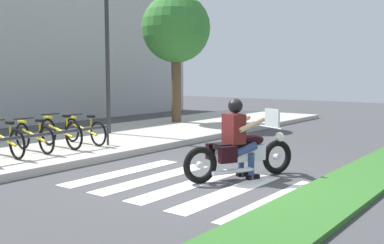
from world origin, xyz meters
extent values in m
plane|color=#424244|center=(0.00, 0.00, 0.00)|extent=(48.00, 48.00, 0.00)
cube|color=#336B28|center=(0.00, -2.23, 0.04)|extent=(24.00, 1.10, 0.08)
cube|color=#B7B2A8|center=(0.00, 4.85, 0.07)|extent=(24.00, 4.40, 0.15)
cube|color=white|center=(-0.44, -1.60, 0.00)|extent=(2.80, 0.40, 0.01)
cube|color=white|center=(-0.44, -0.80, 0.00)|extent=(2.80, 0.40, 0.01)
cube|color=white|center=(-0.44, 0.00, 0.00)|extent=(2.80, 0.40, 0.01)
cube|color=white|center=(-0.44, 0.80, 0.00)|extent=(2.80, 0.40, 0.01)
cube|color=white|center=(-0.44, 1.60, 0.00)|extent=(2.80, 0.40, 0.01)
torus|color=black|center=(1.22, -0.79, 0.32)|extent=(0.63, 0.38, 0.64)
cylinder|color=silver|center=(1.22, -0.79, 0.32)|extent=(0.15, 0.14, 0.12)
torus|color=black|center=(-0.26, -0.09, 0.32)|extent=(0.63, 0.38, 0.64)
cylinder|color=silver|center=(-0.26, -0.09, 0.32)|extent=(0.15, 0.14, 0.12)
cube|color=silver|center=(0.48, -0.44, 0.46)|extent=(0.93, 0.64, 0.28)
ellipsoid|color=black|center=(0.68, -0.53, 0.68)|extent=(0.59, 0.48, 0.22)
cube|color=black|center=(0.28, -0.34, 0.61)|extent=(0.63, 0.49, 0.10)
cube|color=black|center=(0.21, -0.07, 0.50)|extent=(0.34, 0.25, 0.28)
cube|color=black|center=(0.02, -0.46, 0.50)|extent=(0.34, 0.25, 0.28)
cylinder|color=silver|center=(1.07, -0.72, 0.89)|extent=(0.29, 0.57, 0.03)
sphere|color=white|center=(1.26, -0.81, 0.69)|extent=(0.18, 0.18, 0.18)
cube|color=silver|center=(1.10, -0.73, 1.07)|extent=(0.21, 0.38, 0.32)
cylinder|color=silver|center=(0.16, -0.48, 0.19)|extent=(0.77, 0.42, 0.08)
cube|color=#591919|center=(0.34, -0.37, 0.91)|extent=(0.41, 0.47, 0.52)
sphere|color=black|center=(0.37, -0.39, 1.31)|extent=(0.26, 0.26, 0.26)
cylinder|color=tan|center=(0.65, -0.27, 0.99)|extent=(0.51, 0.30, 0.26)
cylinder|color=tan|center=(0.46, -0.67, 0.99)|extent=(0.51, 0.30, 0.26)
cylinder|color=navy|center=(0.55, -0.29, 0.55)|extent=(0.46, 0.32, 0.24)
cylinder|color=navy|center=(0.66, -0.34, 0.24)|extent=(0.11, 0.11, 0.47)
cube|color=black|center=(0.69, -0.36, 0.04)|extent=(0.26, 0.19, 0.08)
cylinder|color=navy|center=(0.41, -0.58, 0.55)|extent=(0.46, 0.32, 0.24)
cylinder|color=navy|center=(0.52, -0.63, 0.24)|extent=(0.11, 0.11, 0.47)
cube|color=black|center=(0.55, -0.65, 0.04)|extent=(0.26, 0.19, 0.08)
torus|color=black|center=(-1.38, 3.64, 0.47)|extent=(0.09, 0.62, 0.62)
cylinder|color=gold|center=(-1.35, 4.17, 0.53)|extent=(0.13, 0.96, 0.26)
cylinder|color=gold|center=(-1.36, 3.90, 0.69)|extent=(0.04, 0.04, 0.38)
cube|color=black|center=(-1.36, 3.90, 0.88)|extent=(0.11, 0.21, 0.06)
torus|color=black|center=(-0.61, 4.67, 0.46)|extent=(0.09, 0.61, 0.61)
torus|color=black|center=(-0.68, 3.67, 0.46)|extent=(0.09, 0.61, 0.61)
cylinder|color=gold|center=(-0.64, 4.17, 0.52)|extent=(0.12, 0.90, 0.25)
cylinder|color=gold|center=(-0.66, 3.92, 0.68)|extent=(0.04, 0.04, 0.37)
cube|color=black|center=(-0.66, 3.92, 0.87)|extent=(0.11, 0.21, 0.06)
cylinder|color=black|center=(-0.61, 4.57, 0.87)|extent=(0.48, 0.06, 0.03)
cube|color=gold|center=(-0.61, 4.67, 0.79)|extent=(0.10, 0.28, 0.04)
torus|color=black|center=(0.10, 4.70, 0.48)|extent=(0.10, 0.65, 0.65)
torus|color=black|center=(0.02, 3.64, 0.48)|extent=(0.10, 0.65, 0.65)
cylinder|color=gold|center=(0.06, 4.17, 0.55)|extent=(0.13, 0.94, 0.26)
cylinder|color=gold|center=(0.04, 3.91, 0.72)|extent=(0.04, 0.04, 0.40)
cube|color=black|center=(0.04, 3.91, 0.92)|extent=(0.11, 0.21, 0.06)
cylinder|color=black|center=(0.09, 4.59, 0.92)|extent=(0.48, 0.06, 0.03)
cube|color=gold|center=(0.10, 4.70, 0.84)|extent=(0.10, 0.28, 0.04)
torus|color=black|center=(0.80, 4.71, 0.46)|extent=(0.09, 0.60, 0.60)
torus|color=black|center=(0.73, 3.63, 0.46)|extent=(0.09, 0.60, 0.60)
cylinder|color=gold|center=(0.77, 4.17, 0.52)|extent=(0.13, 0.96, 0.26)
cylinder|color=gold|center=(0.75, 3.90, 0.67)|extent=(0.04, 0.04, 0.37)
cube|color=black|center=(0.75, 3.90, 0.85)|extent=(0.11, 0.21, 0.06)
cylinder|color=black|center=(0.80, 4.60, 0.85)|extent=(0.48, 0.06, 0.03)
cube|color=gold|center=(0.80, 4.71, 0.78)|extent=(0.10, 0.28, 0.04)
cylinder|color=#333338|center=(-0.64, 3.62, 0.60)|extent=(3.41, 0.07, 0.07)
cylinder|color=#333338|center=(1.02, 3.62, 0.38)|extent=(0.06, 0.06, 0.45)
cylinder|color=#2D2D33|center=(2.54, 5.25, 2.07)|extent=(0.12, 0.12, 4.14)
cylinder|color=brown|center=(6.14, 5.65, 1.31)|extent=(0.34, 0.34, 2.62)
sphere|color=#387F33|center=(6.14, 5.65, 3.47)|extent=(2.43, 2.43, 2.43)
camera|label=1|loc=(-6.39, -4.56, 1.87)|focal=42.32mm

